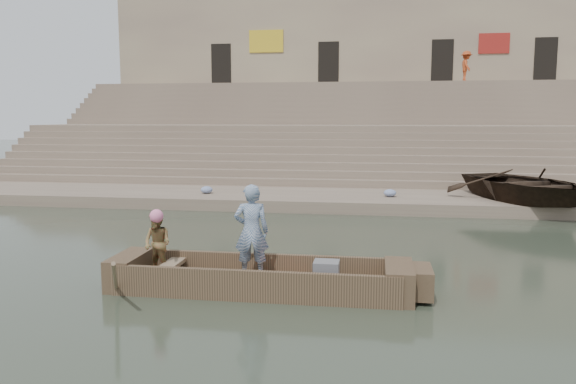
% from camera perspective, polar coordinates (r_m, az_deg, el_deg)
% --- Properties ---
extents(ground, '(120.00, 120.00, 0.00)m').
position_cam_1_polar(ground, '(12.95, 3.88, -6.82)').
color(ground, '#262F23').
rests_on(ground, ground).
extents(lower_landing, '(32.00, 4.00, 0.40)m').
position_cam_1_polar(lower_landing, '(20.75, 5.79, -0.80)').
color(lower_landing, '#83725D').
rests_on(lower_landing, ground).
extents(mid_landing, '(32.00, 3.00, 2.80)m').
position_cam_1_polar(mid_landing, '(28.08, 6.64, 3.84)').
color(mid_landing, '#83725D').
rests_on(mid_landing, ground).
extents(upper_landing, '(32.00, 3.00, 5.20)m').
position_cam_1_polar(upper_landing, '(35.02, 7.11, 6.54)').
color(upper_landing, '#83725D').
rests_on(upper_landing, ground).
extents(ghat_steps, '(32.00, 11.00, 5.20)m').
position_cam_1_polar(ghat_steps, '(29.75, 6.78, 4.82)').
color(ghat_steps, '#83725D').
rests_on(ghat_steps, ground).
extents(building_wall, '(32.00, 5.07, 11.20)m').
position_cam_1_polar(building_wall, '(39.08, 7.37, 11.05)').
color(building_wall, tan).
rests_on(building_wall, ground).
extents(main_rowboat, '(5.00, 1.30, 0.22)m').
position_cam_1_polar(main_rowboat, '(10.68, -2.91, -9.37)').
color(main_rowboat, brown).
rests_on(main_rowboat, ground).
extents(rowboat_trim, '(6.04, 2.63, 1.86)m').
position_cam_1_polar(rowboat_trim, '(10.58, -1.82, -8.42)').
color(rowboat_trim, brown).
rests_on(rowboat_trim, ground).
extents(standing_man, '(0.71, 0.53, 1.77)m').
position_cam_1_polar(standing_man, '(10.56, -3.70, -3.98)').
color(standing_man, navy).
rests_on(standing_man, main_rowboat).
extents(rowing_man, '(0.70, 0.62, 1.19)m').
position_cam_1_polar(rowing_man, '(11.14, -13.02, -5.09)').
color(rowing_man, '#2B8238').
rests_on(rowing_man, main_rowboat).
extents(television, '(0.46, 0.42, 0.40)m').
position_cam_1_polar(television, '(10.42, 3.83, -8.03)').
color(television, slate).
rests_on(television, main_rowboat).
extents(beached_rowboat, '(5.75, 6.49, 1.11)m').
position_cam_1_polar(beached_rowboat, '(20.55, 22.85, 0.68)').
color(beached_rowboat, '#2D2116').
rests_on(beached_rowboat, lower_landing).
extents(pedestrian, '(0.75, 1.17, 1.73)m').
position_cam_1_polar(pedestrian, '(34.59, 17.52, 11.99)').
color(pedestrian, '#AC401D').
rests_on(pedestrian, upper_landing).
extents(cloth_bundles, '(10.64, 0.87, 0.26)m').
position_cam_1_polar(cloth_bundles, '(20.43, 7.25, -0.02)').
color(cloth_bundles, '#3F5999').
rests_on(cloth_bundles, lower_landing).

